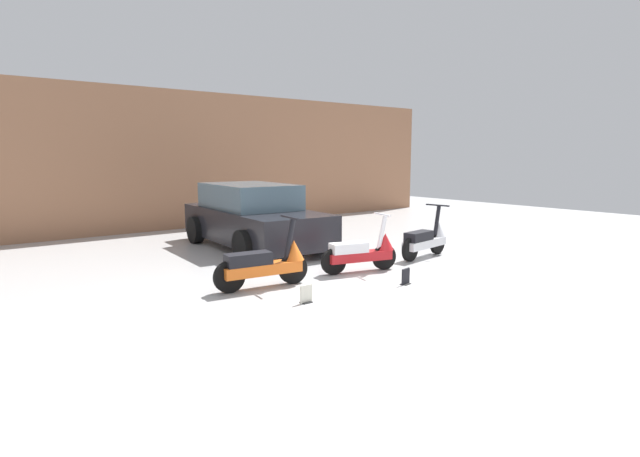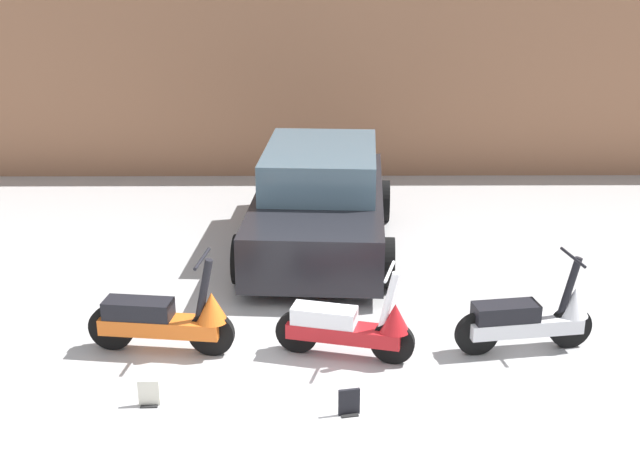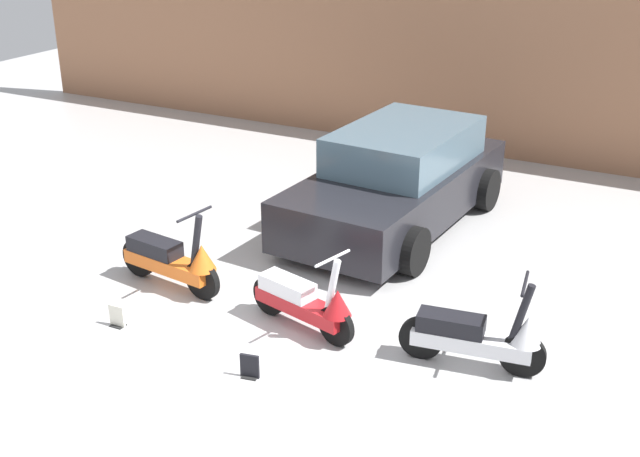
{
  "view_description": "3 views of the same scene",
  "coord_description": "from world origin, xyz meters",
  "px_view_note": "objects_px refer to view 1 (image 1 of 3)",
  "views": [
    {
      "loc": [
        -5.28,
        -5.39,
        2.06
      ],
      "look_at": [
        0.81,
        2.4,
        0.61
      ],
      "focal_mm": 28.0,
      "sensor_mm": 36.0,
      "label": 1
    },
    {
      "loc": [
        0.31,
        -6.47,
        4.08
      ],
      "look_at": [
        0.38,
        2.27,
        0.99
      ],
      "focal_mm": 45.0,
      "sensor_mm": 36.0,
      "label": 2
    },
    {
      "loc": [
        4.44,
        -5.82,
        4.6
      ],
      "look_at": [
        0.18,
        2.31,
        0.64
      ],
      "focal_mm": 45.0,
      "sensor_mm": 36.0,
      "label": 3
    }
  ],
  "objects_px": {
    "placard_near_left_scooter": "(306,295)",
    "placard_near_right_scooter": "(406,277)",
    "scooter_front_right": "(363,252)",
    "car_rear_left": "(253,217)",
    "scooter_front_left": "(266,263)",
    "scooter_front_center": "(426,239)"
  },
  "relations": [
    {
      "from": "scooter_front_right",
      "to": "placard_near_left_scooter",
      "type": "xyz_separation_m",
      "value": [
        -1.93,
        -0.91,
        -0.25
      ]
    },
    {
      "from": "scooter_front_right",
      "to": "car_rear_left",
      "type": "xyz_separation_m",
      "value": [
        -0.29,
        3.3,
        0.32
      ]
    },
    {
      "from": "placard_near_left_scooter",
      "to": "scooter_front_left",
      "type": "bearing_deg",
      "value": 89.91
    },
    {
      "from": "scooter_front_left",
      "to": "placard_near_left_scooter",
      "type": "height_order",
      "value": "scooter_front_left"
    },
    {
      "from": "scooter_front_right",
      "to": "placard_near_right_scooter",
      "type": "xyz_separation_m",
      "value": [
        -0.06,
        -1.08,
        -0.25
      ]
    },
    {
      "from": "scooter_front_center",
      "to": "placard_near_left_scooter",
      "type": "xyz_separation_m",
      "value": [
        -3.84,
        -1.07,
        -0.26
      ]
    },
    {
      "from": "scooter_front_center",
      "to": "placard_near_left_scooter",
      "type": "bearing_deg",
      "value": -173.06
    },
    {
      "from": "car_rear_left",
      "to": "scooter_front_left",
      "type": "bearing_deg",
      "value": -23.58
    },
    {
      "from": "placard_near_left_scooter",
      "to": "placard_near_right_scooter",
      "type": "xyz_separation_m",
      "value": [
        1.87,
        -0.17,
        0.0
      ]
    },
    {
      "from": "placard_near_right_scooter",
      "to": "car_rear_left",
      "type": "bearing_deg",
      "value": 93.06
    },
    {
      "from": "scooter_front_right",
      "to": "placard_near_right_scooter",
      "type": "height_order",
      "value": "scooter_front_right"
    },
    {
      "from": "scooter_front_center",
      "to": "car_rear_left",
      "type": "xyz_separation_m",
      "value": [
        -2.2,
        3.14,
        0.31
      ]
    },
    {
      "from": "scooter_front_center",
      "to": "scooter_front_left",
      "type": "bearing_deg",
      "value": 171.64
    },
    {
      "from": "scooter_front_center",
      "to": "placard_near_left_scooter",
      "type": "distance_m",
      "value": 3.99
    },
    {
      "from": "scooter_front_center",
      "to": "car_rear_left",
      "type": "height_order",
      "value": "car_rear_left"
    },
    {
      "from": "scooter_front_left",
      "to": "scooter_front_center",
      "type": "bearing_deg",
      "value": 7.44
    },
    {
      "from": "scooter_front_center",
      "to": "placard_near_left_scooter",
      "type": "relative_size",
      "value": 5.78
    },
    {
      "from": "scooter_front_right",
      "to": "placard_near_left_scooter",
      "type": "bearing_deg",
      "value": -140.44
    },
    {
      "from": "car_rear_left",
      "to": "placard_near_left_scooter",
      "type": "xyz_separation_m",
      "value": [
        -1.64,
        -4.21,
        -0.57
      ]
    },
    {
      "from": "scooter_front_center",
      "to": "car_rear_left",
      "type": "bearing_deg",
      "value": 116.42
    },
    {
      "from": "scooter_front_left",
      "to": "placard_near_right_scooter",
      "type": "distance_m",
      "value": 2.25
    },
    {
      "from": "scooter_front_right",
      "to": "scooter_front_center",
      "type": "relative_size",
      "value": 0.96
    }
  ]
}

